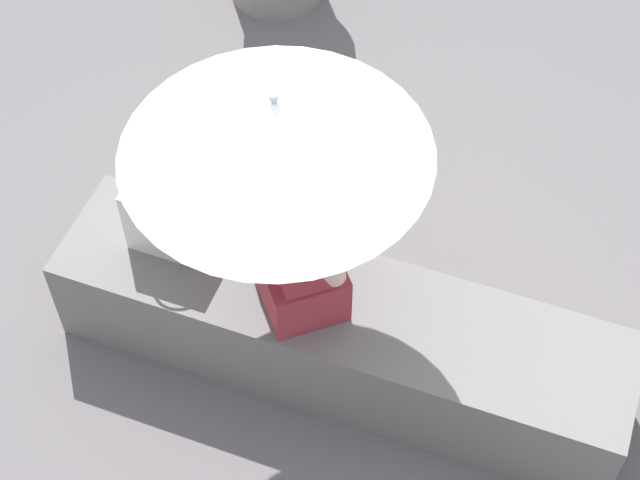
{
  "coord_description": "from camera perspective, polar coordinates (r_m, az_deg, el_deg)",
  "views": [
    {
      "loc": [
        0.67,
        -2.03,
        3.56
      ],
      "look_at": [
        -0.07,
        -0.01,
        0.78
      ],
      "focal_mm": 57.51,
      "sensor_mm": 36.0,
      "label": 1
    }
  ],
  "objects": [
    {
      "name": "ground_plane",
      "position": [
        4.15,
        1.03,
        -6.83
      ],
      "size": [
        14.0,
        14.0,
        0.0
      ],
      "primitive_type": "plane",
      "color": "#605B5E"
    },
    {
      "name": "stone_bench",
      "position": [
        3.96,
        1.07,
        -5.21
      ],
      "size": [
        2.21,
        0.51,
        0.43
      ],
      "primitive_type": "cube",
      "color": "slate",
      "rests_on": "ground"
    },
    {
      "name": "handbag_black",
      "position": [
        3.87,
        -8.61,
        1.26
      ],
      "size": [
        0.28,
        0.21,
        0.31
      ],
      "color": "silver",
      "rests_on": "stone_bench"
    },
    {
      "name": "person_seated",
      "position": [
        3.49,
        -1.22,
        0.58
      ],
      "size": [
        0.45,
        0.49,
        0.9
      ],
      "color": "#992D38",
      "rests_on": "stone_bench"
    },
    {
      "name": "parasol",
      "position": [
        3.07,
        -2.5,
        6.23
      ],
      "size": [
        0.98,
        0.98,
        1.06
      ],
      "color": "#B7B7BC",
      "rests_on": "stone_bench"
    }
  ]
}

